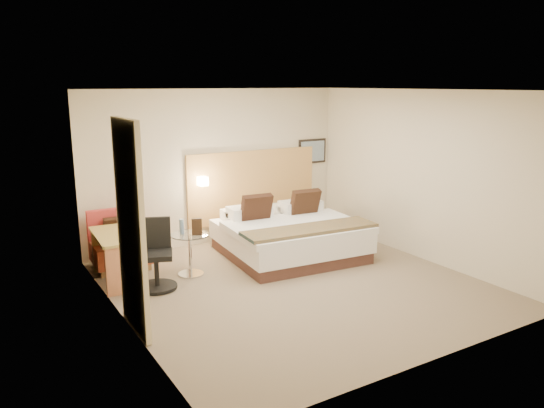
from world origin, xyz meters
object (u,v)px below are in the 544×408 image
desk (116,244)px  desk_chair (156,260)px  bed (289,235)px  lounge_chair (119,245)px  side_table (190,252)px

desk → desk_chair: 0.68m
bed → lounge_chair: bearing=161.1°
lounge_chair → desk_chair: size_ratio=0.91×
lounge_chair → desk_chair: desk_chair is taller
desk → lounge_chair: bearing=72.0°
desk_chair → bed: bearing=6.5°
bed → desk: 2.77m
lounge_chair → desk: lounge_chair is taller
desk → desk_chair: bearing=-53.0°
lounge_chair → desk: (-0.20, -0.61, 0.21)m
side_table → desk: bearing=163.8°
lounge_chair → desk: size_ratio=0.75×
bed → lounge_chair: size_ratio=2.56×
desk → side_table: bearing=-16.2°
bed → desk: bearing=174.6°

